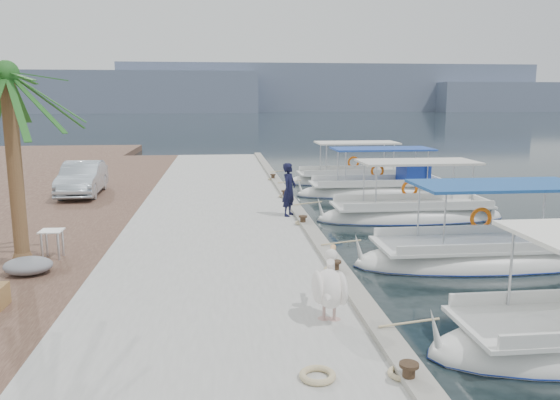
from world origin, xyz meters
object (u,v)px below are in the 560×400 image
Objects in this scene: pelican at (330,286)px; parked_car at (82,179)px; fishing_caique_b at (488,258)px; fishing_caique_c at (411,216)px; fisherman at (289,190)px; fishing_caique_e at (353,180)px; date_palm at (6,75)px; fishing_caique_d at (379,191)px.

pelican is 0.37× the size of parked_car.
fishing_caique_b reaches higher than pelican.
parked_car is at bearing 163.13° from fishing_caique_c.
fisherman is (0.41, 9.14, 0.29)m from pelican.
fishing_caique_e is 20.35m from date_palm.
fishing_caique_e is at bearing 95.38° from fishing_caique_d.
fishing_caique_e is (-0.36, 3.87, -0.06)m from fishing_caique_d.
fishing_caique_c is 11.61m from pelican.
fishing_caique_d and fishing_caique_e have the same top height.
fishing_caique_d is at bearing 86.01° from fishing_caique_c.
parked_car is at bearing 88.58° from fisherman.
fishing_caique_e is 20.39m from pelican.
pelican is 8.75m from date_palm.
parked_car is (-13.38, -1.55, 1.02)m from fishing_caique_d.
date_palm is at bearing -152.11° from fishing_caique_c.
pelican is at bearing -116.88° from fishing_caique_c.
fishing_caique_b is at bearing -87.74° from fishing_caique_c.
fisherman is at bearing -166.23° from fishing_caique_c.
date_palm is at bearing -136.26° from fishing_caique_d.
date_palm is 11.02m from parked_car.
fisherman reaches higher than fishing_caique_b.
fishing_caique_c is 3.94× the size of fisherman.
pelican is at bearing -104.94° from fishing_caique_e.
fishing_caique_c is 13.63m from parked_car.
parked_car is (-7.77, 14.26, 0.07)m from pelican.
fishing_caique_b is 11.18m from fishing_caique_d.
fisherman reaches higher than fishing_caique_d.
parked_car is at bearing 143.93° from fishing_caique_b.
parked_car is at bearing -173.40° from fishing_caique_d.
pelican is (-5.46, -4.63, 1.01)m from fishing_caique_b.
date_palm is at bearing -87.00° from parked_car.
fishing_caique_e is 4.59× the size of pelican.
pelican is (-5.25, -19.67, 1.01)m from fishing_caique_e.
pelican is 0.29× the size of date_palm.
fishing_caique_c is 5.14m from fisherman.
fishing_caique_b is 1.06× the size of fishing_caique_e.
fishing_caique_c is 1.70× the size of parked_car.
fishing_caique_d is at bearing 3.90° from parked_car.
fishing_caique_b is 16.39m from parked_car.
pelican is (-5.61, -15.81, 0.95)m from fishing_caique_d.
fishing_caique_d is (0.16, 11.18, 0.06)m from fishing_caique_b.
fisherman reaches higher than parked_car.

